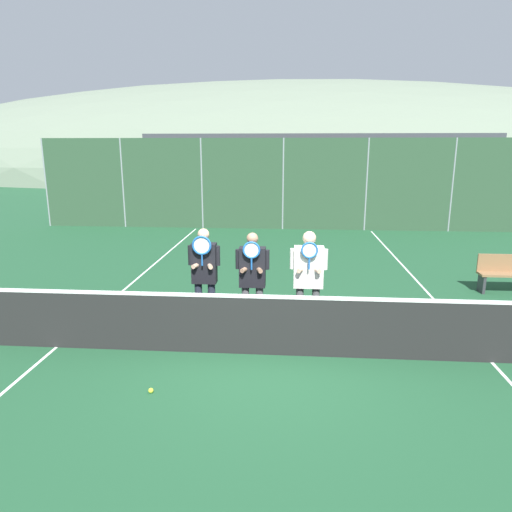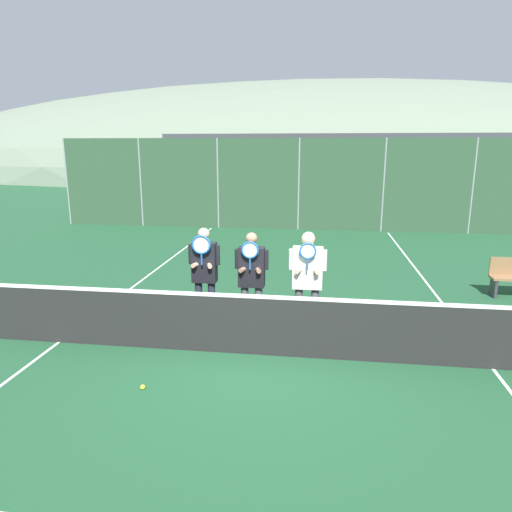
{
  "view_description": "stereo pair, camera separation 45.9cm",
  "coord_description": "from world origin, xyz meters",
  "px_view_note": "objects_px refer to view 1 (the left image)",
  "views": [
    {
      "loc": [
        0.36,
        -6.62,
        3.2
      ],
      "look_at": [
        -0.25,
        1.07,
        1.34
      ],
      "focal_mm": 32.0,
      "sensor_mm": 36.0,
      "label": 1
    },
    {
      "loc": [
        0.82,
        -6.57,
        3.2
      ],
      "look_at": [
        -0.25,
        1.07,
        1.34
      ],
      "focal_mm": 32.0,
      "sensor_mm": 36.0,
      "label": 2
    }
  ],
  "objects_px": {
    "player_leftmost": "(204,272)",
    "car_far_left": "(170,198)",
    "car_left_of_center": "(279,199)",
    "car_center": "(398,198)",
    "player_center_left": "(252,276)",
    "player_center_right": "(308,275)",
    "tennis_ball_on_court": "(151,391)"
  },
  "relations": [
    {
      "from": "player_leftmost",
      "to": "car_far_left",
      "type": "bearing_deg",
      "value": 107.39
    },
    {
      "from": "player_leftmost",
      "to": "car_left_of_center",
      "type": "xyz_separation_m",
      "value": [
        0.9,
        12.88,
        -0.16
      ]
    },
    {
      "from": "player_leftmost",
      "to": "car_center",
      "type": "distance_m",
      "value": 14.65
    },
    {
      "from": "player_center_left",
      "to": "car_far_left",
      "type": "bearing_deg",
      "value": 110.5
    },
    {
      "from": "player_center_right",
      "to": "player_leftmost",
      "type": "bearing_deg",
      "value": 176.45
    },
    {
      "from": "car_left_of_center",
      "to": "tennis_ball_on_court",
      "type": "relative_size",
      "value": 62.9
    },
    {
      "from": "car_far_left",
      "to": "car_center",
      "type": "distance_m",
      "value": 10.41
    },
    {
      "from": "player_center_right",
      "to": "tennis_ball_on_court",
      "type": "distance_m",
      "value": 3.15
    },
    {
      "from": "player_center_left",
      "to": "tennis_ball_on_court",
      "type": "height_order",
      "value": "player_center_left"
    },
    {
      "from": "car_far_left",
      "to": "player_center_right",
      "type": "bearing_deg",
      "value": -66.11
    },
    {
      "from": "player_leftmost",
      "to": "car_center",
      "type": "relative_size",
      "value": 0.39
    },
    {
      "from": "player_center_left",
      "to": "car_far_left",
      "type": "height_order",
      "value": "player_center_left"
    },
    {
      "from": "player_center_left",
      "to": "player_center_right",
      "type": "distance_m",
      "value": 0.95
    },
    {
      "from": "car_far_left",
      "to": "car_left_of_center",
      "type": "xyz_separation_m",
      "value": [
        5.11,
        -0.57,
        0.07
      ]
    },
    {
      "from": "player_center_left",
      "to": "car_far_left",
      "type": "xyz_separation_m",
      "value": [
        -5.06,
        13.53,
        -0.2
      ]
    },
    {
      "from": "tennis_ball_on_court",
      "to": "player_leftmost",
      "type": "bearing_deg",
      "value": 81.24
    },
    {
      "from": "player_leftmost",
      "to": "car_far_left",
      "type": "distance_m",
      "value": 14.1
    },
    {
      "from": "player_center_right",
      "to": "tennis_ball_on_court",
      "type": "bearing_deg",
      "value": -135.9
    },
    {
      "from": "car_far_left",
      "to": "tennis_ball_on_court",
      "type": "xyz_separation_m",
      "value": [
        3.88,
        -15.62,
        -0.82
      ]
    },
    {
      "from": "player_center_right",
      "to": "car_left_of_center",
      "type": "height_order",
      "value": "player_center_right"
    },
    {
      "from": "car_center",
      "to": "player_leftmost",
      "type": "bearing_deg",
      "value": -115.02
    },
    {
      "from": "car_center",
      "to": "tennis_ball_on_court",
      "type": "xyz_separation_m",
      "value": [
        -6.53,
        -15.45,
        -0.92
      ]
    },
    {
      "from": "car_center",
      "to": "car_left_of_center",
      "type": "bearing_deg",
      "value": -175.72
    },
    {
      "from": "player_leftmost",
      "to": "tennis_ball_on_court",
      "type": "distance_m",
      "value": 2.43
    },
    {
      "from": "tennis_ball_on_court",
      "to": "car_left_of_center",
      "type": "bearing_deg",
      "value": 85.31
    },
    {
      "from": "player_center_right",
      "to": "tennis_ball_on_court",
      "type": "relative_size",
      "value": 27.07
    },
    {
      "from": "player_leftmost",
      "to": "tennis_ball_on_court",
      "type": "relative_size",
      "value": 27.08
    },
    {
      "from": "player_center_left",
      "to": "car_far_left",
      "type": "relative_size",
      "value": 0.41
    },
    {
      "from": "player_leftmost",
      "to": "player_center_left",
      "type": "distance_m",
      "value": 0.85
    },
    {
      "from": "player_center_right",
      "to": "car_center",
      "type": "xyz_separation_m",
      "value": [
        4.4,
        13.39,
        -0.15
      ]
    },
    {
      "from": "car_left_of_center",
      "to": "player_center_right",
      "type": "bearing_deg",
      "value": -86.07
    },
    {
      "from": "player_leftmost",
      "to": "player_center_left",
      "type": "height_order",
      "value": "player_leftmost"
    }
  ]
}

